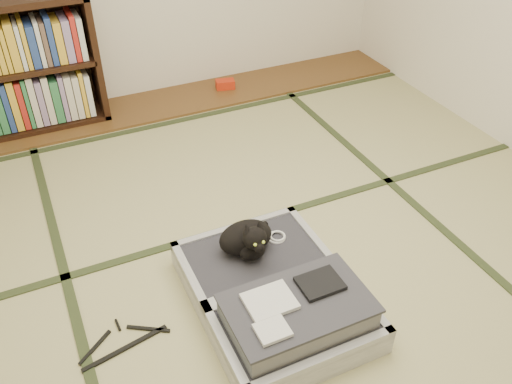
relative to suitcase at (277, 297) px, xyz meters
name	(u,v)px	position (x,y,z in m)	size (l,w,h in m)	color
floor	(276,270)	(0.12, 0.25, -0.10)	(4.50, 4.50, 0.00)	tan
wood_strip	(162,104)	(0.12, 2.25, -0.09)	(4.00, 0.50, 0.02)	brown
red_item	(225,84)	(0.67, 2.28, -0.04)	(0.15, 0.09, 0.07)	red
tatami_borders	(238,214)	(0.12, 0.74, -0.09)	(4.00, 4.50, 0.01)	#2D381E
suitcase	(277,297)	(0.00, 0.00, 0.00)	(0.71, 0.94, 0.28)	silver
cat	(248,239)	(-0.02, 0.29, 0.13)	(0.31, 0.32, 0.25)	black
cable_coil	(277,237)	(0.16, 0.33, 0.05)	(0.10, 0.10, 0.02)	white
hanger	(124,343)	(-0.71, 0.12, -0.09)	(0.42, 0.23, 0.01)	black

